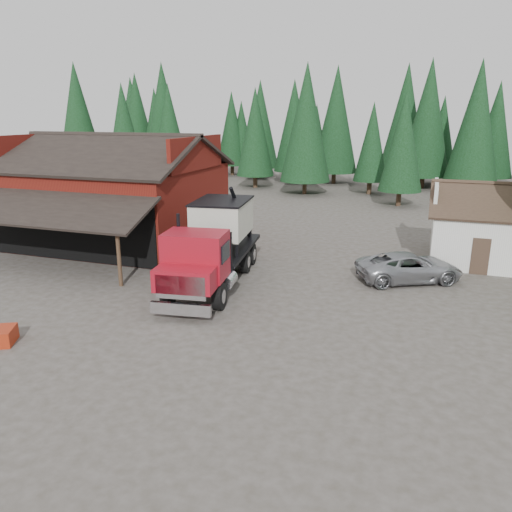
% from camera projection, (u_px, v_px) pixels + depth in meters
% --- Properties ---
extents(ground, '(120.00, 120.00, 0.00)m').
position_uv_depth(ground, '(205.00, 315.00, 21.39)').
color(ground, '#403B32').
rests_on(ground, ground).
extents(red_barn, '(12.80, 13.63, 7.18)m').
position_uv_depth(red_barn, '(116.00, 202.00, 33.11)').
color(red_barn, '#601810').
rests_on(red_barn, ground).
extents(farmhouse, '(8.60, 6.42, 4.65)m').
position_uv_depth(farmhouse, '(506.00, 234.00, 28.62)').
color(farmhouse, silver).
rests_on(farmhouse, ground).
extents(conifer_backdrop, '(76.00, 16.00, 16.00)m').
position_uv_depth(conifer_backdrop, '(353.00, 186.00, 59.52)').
color(conifer_backdrop, black).
rests_on(conifer_backdrop, ground).
extents(near_pine_a, '(4.40, 4.40, 11.40)m').
position_uv_depth(near_pine_a, '(124.00, 133.00, 51.99)').
color(near_pine_a, '#382619').
rests_on(near_pine_a, ground).
extents(near_pine_b, '(3.96, 3.96, 10.40)m').
position_uv_depth(near_pine_b, '(403.00, 141.00, 45.11)').
color(near_pine_b, '#382619').
rests_on(near_pine_b, ground).
extents(near_pine_d, '(5.28, 5.28, 13.40)m').
position_uv_depth(near_pine_d, '(306.00, 123.00, 51.48)').
color(near_pine_d, '#382619').
rests_on(near_pine_d, ground).
extents(feed_truck, '(4.14, 10.53, 4.63)m').
position_uv_depth(feed_truck, '(214.00, 242.00, 24.87)').
color(feed_truck, black).
rests_on(feed_truck, ground).
extents(silver_car, '(5.86, 4.62, 1.48)m').
position_uv_depth(silver_car, '(409.00, 267.00, 25.59)').
color(silver_car, '#9EA0A6').
rests_on(silver_car, ground).
extents(equip_box, '(1.12, 1.30, 0.60)m').
position_uv_depth(equip_box, '(4.00, 336.00, 18.73)').
color(equip_box, maroon).
rests_on(equip_box, ground).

